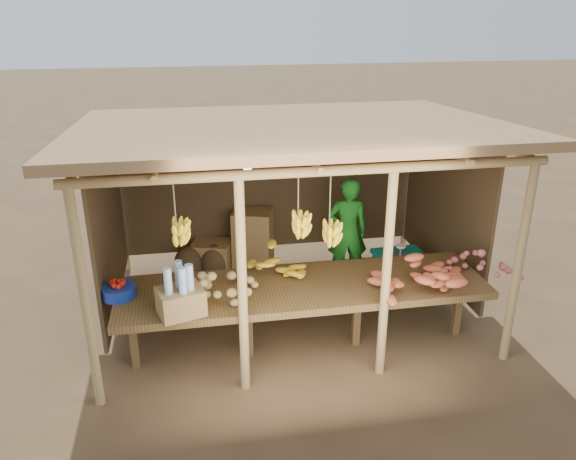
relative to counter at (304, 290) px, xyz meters
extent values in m
plane|color=brown|center=(0.00, 0.95, -0.74)|extent=(60.00, 60.00, 0.00)
cylinder|color=tan|center=(-2.10, -0.55, 0.36)|extent=(0.09, 0.09, 2.20)
cylinder|color=tan|center=(2.10, -0.55, 0.36)|extent=(0.09, 0.09, 2.20)
cylinder|color=tan|center=(-2.10, 2.45, 0.36)|extent=(0.09, 0.09, 2.20)
cylinder|color=tan|center=(2.10, 2.45, 0.36)|extent=(0.09, 0.09, 2.20)
cylinder|color=tan|center=(-0.70, -0.55, 0.36)|extent=(0.09, 0.09, 2.20)
cylinder|color=tan|center=(0.70, -0.55, 0.36)|extent=(0.09, 0.09, 2.20)
cylinder|color=tan|center=(0.00, -0.55, 1.46)|extent=(4.40, 0.09, 0.09)
cylinder|color=tan|center=(0.00, 2.45, 1.46)|extent=(4.40, 0.09, 0.09)
cube|color=#9C7449|center=(0.00, 0.95, 1.55)|extent=(4.70, 3.50, 0.28)
cube|color=#4A3822|center=(0.00, 2.43, 0.47)|extent=(4.20, 0.04, 1.98)
cube|color=#4A3822|center=(-2.08, 1.15, 0.47)|extent=(0.04, 2.40, 1.98)
cube|color=#4A3822|center=(2.08, 1.15, 0.47)|extent=(0.04, 2.40, 1.98)
cube|color=brown|center=(0.00, 0.00, 0.02)|extent=(3.90, 1.05, 0.08)
cube|color=brown|center=(-1.80, 0.00, -0.38)|extent=(0.08, 0.08, 0.72)
cube|color=brown|center=(-0.60, 0.00, -0.38)|extent=(0.08, 0.08, 0.72)
cube|color=brown|center=(0.60, 0.00, -0.38)|extent=(0.08, 0.08, 0.72)
cube|color=brown|center=(1.80, 0.00, -0.38)|extent=(0.08, 0.08, 0.72)
cylinder|color=navy|center=(-1.90, 0.08, 0.12)|extent=(0.34, 0.34, 0.12)
cube|color=olive|center=(-1.28, -0.37, 0.19)|extent=(0.49, 0.44, 0.26)
imported|color=#1A791E|center=(0.90, 1.50, 0.01)|extent=(0.58, 0.41, 1.49)
cube|color=brown|center=(1.48, 1.01, -0.48)|extent=(0.59, 0.50, 0.53)
cube|color=#0B827A|center=(1.48, 1.01, -0.19)|extent=(0.65, 0.57, 0.05)
cube|color=olive|center=(-0.29, 2.15, -0.50)|extent=(0.65, 0.59, 0.43)
cube|color=olive|center=(-0.29, 2.15, -0.08)|extent=(0.65, 0.59, 0.43)
cube|color=olive|center=(-0.88, 2.15, -0.50)|extent=(0.65, 0.59, 0.43)
ellipsoid|color=#4A3822|center=(-1.22, 2.01, -0.50)|extent=(0.40, 0.40, 0.54)
ellipsoid|color=#4A3822|center=(-0.85, 2.01, -0.50)|extent=(0.40, 0.40, 0.54)
camera|label=1|loc=(-1.10, -5.18, 2.83)|focal=35.00mm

